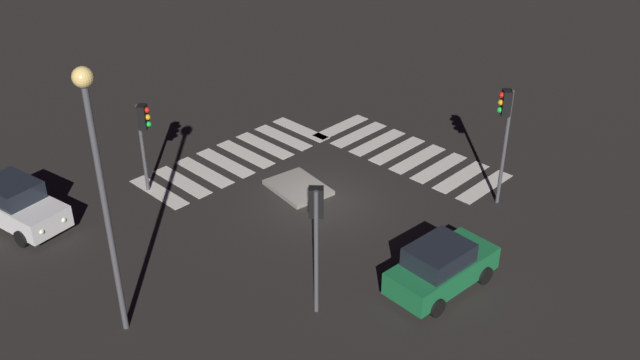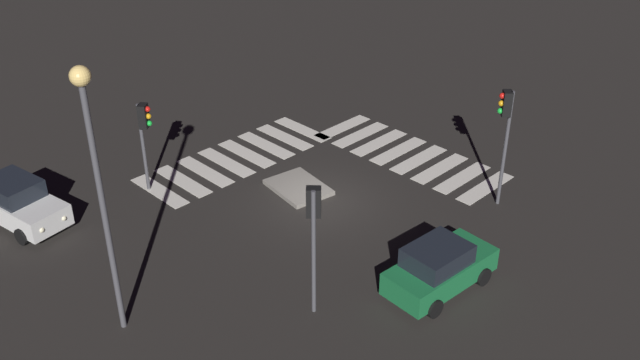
{
  "view_description": "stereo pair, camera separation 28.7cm",
  "coord_description": "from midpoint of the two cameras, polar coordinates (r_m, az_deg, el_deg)",
  "views": [
    {
      "loc": [
        -17.1,
        17.56,
        15.12
      ],
      "look_at": [
        0.0,
        0.0,
        1.0
      ],
      "focal_mm": 40.82,
      "sensor_mm": 36.0,
      "label": 1
    },
    {
      "loc": [
        -17.31,
        17.35,
        15.12
      ],
      "look_at": [
        0.0,
        0.0,
        1.0
      ],
      "focal_mm": 40.82,
      "sensor_mm": 36.0,
      "label": 2
    }
  ],
  "objects": [
    {
      "name": "car_green",
      "position": [
        24.14,
        9.16,
        -6.72
      ],
      "size": [
        2.08,
        4.09,
        1.74
      ],
      "rotation": [
        0.0,
        0.0,
        -1.63
      ],
      "color": "#196B38",
      "rests_on": "ground"
    },
    {
      "name": "street_lamp",
      "position": [
        20.48,
        -17.4,
        1.15
      ],
      "size": [
        0.56,
        0.56,
        8.52
      ],
      "color": "#47474C",
      "rests_on": "ground"
    },
    {
      "name": "car_white",
      "position": [
        29.31,
        -22.9,
        -1.77
      ],
      "size": [
        4.23,
        2.38,
        1.76
      ],
      "rotation": [
        0.0,
        0.0,
        3.3
      ],
      "color": "silver",
      "rests_on": "ground"
    },
    {
      "name": "traffic_light_west",
      "position": [
        21.56,
        -0.68,
        -3.13
      ],
      "size": [
        0.54,
        0.53,
        4.42
      ],
      "rotation": [
        0.0,
        0.0,
        -0.82
      ],
      "color": "#47474C",
      "rests_on": "ground"
    },
    {
      "name": "traffic_light_south",
      "position": [
        27.89,
        14.01,
        4.63
      ],
      "size": [
        0.54,
        0.54,
        4.77
      ],
      "rotation": [
        0.0,
        0.0,
        0.77
      ],
      "color": "#47474C",
      "rests_on": "ground"
    },
    {
      "name": "traffic_light_north",
      "position": [
        29.05,
        -13.95,
        4.06
      ],
      "size": [
        0.53,
        0.54,
        3.77
      ],
      "rotation": [
        0.0,
        0.0,
        -2.5
      ],
      "color": "#47474C",
      "rests_on": "ground"
    },
    {
      "name": "traffic_island",
      "position": [
        29.6,
        -2.01,
        -0.59
      ],
      "size": [
        2.77,
        2.25,
        0.18
      ],
      "color": "gray",
      "rests_on": "ground"
    },
    {
      "name": "ground_plane",
      "position": [
        28.8,
        -0.29,
        -1.73
      ],
      "size": [
        80.0,
        80.0,
        0.0
      ],
      "primitive_type": "plane",
      "color": "black"
    },
    {
      "name": "crosswalk_side",
      "position": [
        32.17,
        -6.91,
        1.7
      ],
      "size": [
        3.2,
        8.75,
        0.02
      ],
      "color": "silver",
      "rests_on": "ground"
    },
    {
      "name": "crosswalk_near",
      "position": [
        32.46,
        6.61,
        1.99
      ],
      "size": [
        8.75,
        3.2,
        0.02
      ],
      "color": "silver",
      "rests_on": "ground"
    }
  ]
}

